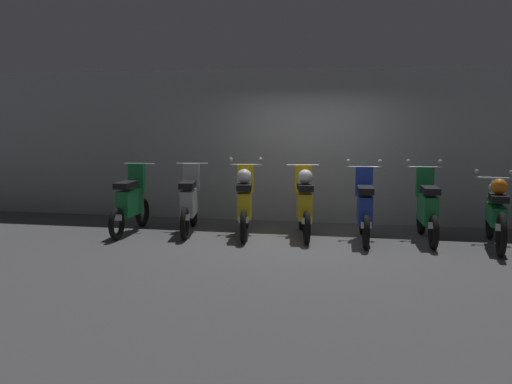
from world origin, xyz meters
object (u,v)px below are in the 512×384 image
at_px(motorbike_slot_2, 245,202).
at_px(motorbike_slot_6, 496,213).
at_px(motorbike_slot_4, 364,208).
at_px(motorbike_slot_1, 189,202).
at_px(motorbike_slot_5, 427,209).
at_px(motorbike_slot_3, 304,203).
at_px(motorbike_slot_0, 131,203).

bearing_deg(motorbike_slot_2, motorbike_slot_6, -1.94).
bearing_deg(motorbike_slot_4, motorbike_slot_1, 177.88).
xyz_separation_m(motorbike_slot_4, motorbike_slot_5, (0.99, 0.17, 0.00)).
relative_size(motorbike_slot_3, motorbike_slot_5, 0.99).
bearing_deg(motorbike_slot_2, motorbike_slot_1, 176.41).
bearing_deg(motorbike_slot_2, motorbike_slot_3, 6.47).
distance_m(motorbike_slot_3, motorbike_slot_6, 2.99).
height_order(motorbike_slot_0, motorbike_slot_4, motorbike_slot_4).
distance_m(motorbike_slot_1, motorbike_slot_6, 4.97).
distance_m(motorbike_slot_0, motorbike_slot_2, 1.99).
bearing_deg(motorbike_slot_4, motorbike_slot_2, 178.61).
bearing_deg(motorbike_slot_0, motorbike_slot_4, 1.55).
distance_m(motorbike_slot_5, motorbike_slot_6, 1.03).
bearing_deg(motorbike_slot_6, motorbike_slot_1, 177.73).
relative_size(motorbike_slot_2, motorbike_slot_6, 0.86).
xyz_separation_m(motorbike_slot_4, motorbike_slot_6, (1.99, -0.09, 0.00)).
relative_size(motorbike_slot_1, motorbike_slot_5, 0.99).
xyz_separation_m(motorbike_slot_1, motorbike_slot_6, (4.96, -0.20, 0.00)).
distance_m(motorbike_slot_2, motorbike_slot_5, 2.98).
distance_m(motorbike_slot_2, motorbike_slot_4, 1.99).
bearing_deg(motorbike_slot_5, motorbike_slot_2, -177.67).
xyz_separation_m(motorbike_slot_0, motorbike_slot_2, (1.98, 0.16, 0.04)).
bearing_deg(motorbike_slot_3, motorbike_slot_5, 0.25).
relative_size(motorbike_slot_1, motorbike_slot_2, 1.00).
xyz_separation_m(motorbike_slot_3, motorbike_slot_6, (2.98, -0.25, -0.04)).
relative_size(motorbike_slot_0, motorbike_slot_4, 1.00).
height_order(motorbike_slot_0, motorbike_slot_2, motorbike_slot_2).
distance_m(motorbike_slot_3, motorbike_slot_4, 1.01).
relative_size(motorbike_slot_0, motorbike_slot_2, 1.01).
height_order(motorbike_slot_1, motorbike_slot_5, motorbike_slot_5).
distance_m(motorbike_slot_3, motorbike_slot_5, 1.98).
relative_size(motorbike_slot_1, motorbike_slot_3, 1.00).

